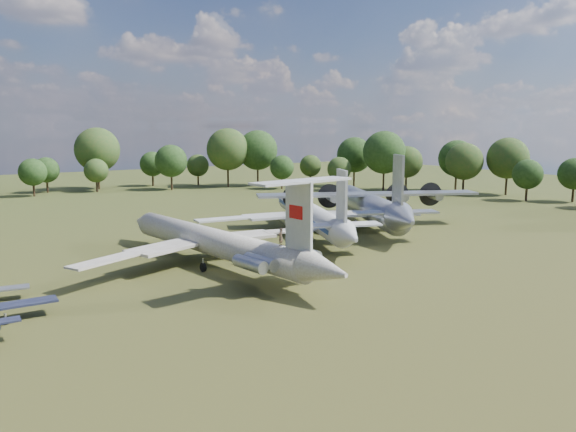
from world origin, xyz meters
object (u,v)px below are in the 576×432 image
tu104_jet (310,218)px  person_on_il62 (281,237)px  il62_airliner (214,247)px  an12_transport (369,210)px

tu104_jet → person_on_il62: size_ratio=25.59×
tu104_jet → person_on_il62: (-19.26, -22.64, 2.99)m
person_on_il62 → tu104_jet: bearing=-160.1°
il62_airliner → tu104_jet: (20.99, 10.41, 0.12)m
an12_transport → person_on_il62: person_on_il62 is taller
il62_airliner → tu104_jet: size_ratio=0.97×
il62_airliner → person_on_il62: person_on_il62 is taller
tu104_jet → person_on_il62: 29.87m
il62_airliner → tu104_jet: bearing=18.4°
tu104_jet → person_on_il62: person_on_il62 is taller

